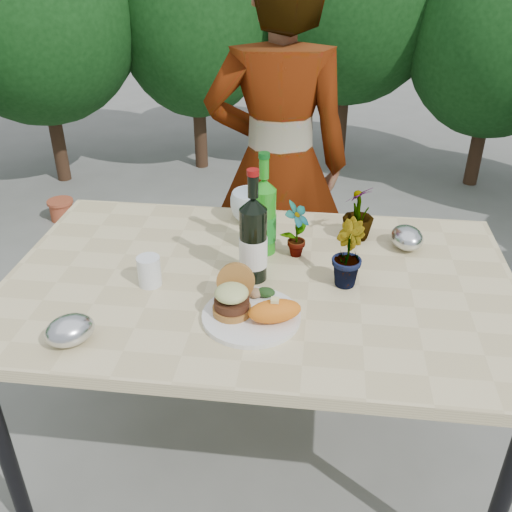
# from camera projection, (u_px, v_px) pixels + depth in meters

# --- Properties ---
(ground) EXTENTS (80.00, 80.00, 0.00)m
(ground) POSITION_uv_depth(u_px,v_px,m) (259.00, 444.00, 2.17)
(ground) COLOR slate
(ground) RESTS_ON ground
(patio_table) EXTENTS (1.60, 1.00, 0.75)m
(patio_table) POSITION_uv_depth(u_px,v_px,m) (259.00, 294.00, 1.82)
(patio_table) COLOR beige
(patio_table) RESTS_ON ground
(shrub_hedge) EXTENTS (6.99, 5.08, 2.07)m
(shrub_hedge) POSITION_uv_depth(u_px,v_px,m) (311.00, 51.00, 3.03)
(shrub_hedge) COLOR #382316
(shrub_hedge) RESTS_ON ground
(dinner_plate) EXTENTS (0.28, 0.28, 0.01)m
(dinner_plate) POSITION_uv_depth(u_px,v_px,m) (251.00, 316.00, 1.61)
(dinner_plate) COLOR white
(dinner_plate) RESTS_ON patio_table
(burger_stack) EXTENTS (0.11, 0.16, 0.11)m
(burger_stack) POSITION_uv_depth(u_px,v_px,m) (233.00, 296.00, 1.61)
(burger_stack) COLOR #B7722D
(burger_stack) RESTS_ON dinner_plate
(sweet_potato) EXTENTS (0.17, 0.12, 0.06)m
(sweet_potato) POSITION_uv_depth(u_px,v_px,m) (275.00, 311.00, 1.57)
(sweet_potato) COLOR orange
(sweet_potato) RESTS_ON dinner_plate
(grilled_veg) EXTENTS (0.08, 0.05, 0.03)m
(grilled_veg) POSITION_uv_depth(u_px,v_px,m) (261.00, 292.00, 1.68)
(grilled_veg) COLOR olive
(grilled_veg) RESTS_ON dinner_plate
(wine_bottle) EXTENTS (0.09, 0.09, 0.36)m
(wine_bottle) POSITION_uv_depth(u_px,v_px,m) (253.00, 241.00, 1.73)
(wine_bottle) COLOR black
(wine_bottle) RESTS_ON patio_table
(sparkling_water) EXTENTS (0.08, 0.08, 0.35)m
(sparkling_water) POSITION_uv_depth(u_px,v_px,m) (264.00, 217.00, 1.88)
(sparkling_water) COLOR #21951B
(sparkling_water) RESTS_ON patio_table
(plastic_cup) EXTENTS (0.07, 0.07, 0.09)m
(plastic_cup) POSITION_uv_depth(u_px,v_px,m) (149.00, 271.00, 1.74)
(plastic_cup) COLOR white
(plastic_cup) RESTS_ON patio_table
(seedling_left) EXTENTS (0.11, 0.12, 0.20)m
(seedling_left) POSITION_uv_depth(u_px,v_px,m) (296.00, 230.00, 1.87)
(seedling_left) COLOR #24551D
(seedling_left) RESTS_ON patio_table
(seedling_mid) EXTENTS (0.11, 0.13, 0.21)m
(seedling_mid) POSITION_uv_depth(u_px,v_px,m) (346.00, 253.00, 1.72)
(seedling_mid) COLOR #265A1E
(seedling_mid) RESTS_ON patio_table
(seedling_right) EXTENTS (0.15, 0.15, 0.19)m
(seedling_right) POSITION_uv_depth(u_px,v_px,m) (359.00, 213.00, 1.98)
(seedling_right) COLOR #21581E
(seedling_right) RESTS_ON patio_table
(blue_bowl) EXTENTS (0.19, 0.19, 0.12)m
(blue_bowl) POSITION_uv_depth(u_px,v_px,m) (251.00, 207.00, 2.11)
(blue_bowl) COLOR silver
(blue_bowl) RESTS_ON patio_table
(foil_packet_left) EXTENTS (0.17, 0.17, 0.08)m
(foil_packet_left) POSITION_uv_depth(u_px,v_px,m) (70.00, 330.00, 1.50)
(foil_packet_left) COLOR silver
(foil_packet_left) RESTS_ON patio_table
(foil_packet_right) EXTENTS (0.14, 0.15, 0.08)m
(foil_packet_right) POSITION_uv_depth(u_px,v_px,m) (407.00, 238.00, 1.95)
(foil_packet_right) COLOR silver
(foil_packet_right) RESTS_ON patio_table
(person) EXTENTS (0.65, 0.46, 1.66)m
(person) POSITION_uv_depth(u_px,v_px,m) (278.00, 167.00, 2.40)
(person) COLOR #915848
(person) RESTS_ON ground
(terracotta_pot) EXTENTS (0.17, 0.17, 0.14)m
(terracotta_pot) POSITION_uv_depth(u_px,v_px,m) (61.00, 210.00, 3.78)
(terracotta_pot) COLOR #B84E2F
(terracotta_pot) RESTS_ON ground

